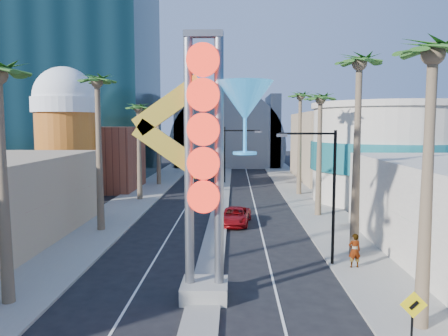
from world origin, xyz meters
TOP-DOWN VIEW (x-y plane):
  - ground at (0.00, 0.00)m, footprint 240.00×240.00m
  - sidewalk_west at (-9.50, 35.00)m, footprint 5.00×100.00m
  - sidewalk_east at (9.50, 35.00)m, footprint 5.00×100.00m
  - median at (0.00, 38.00)m, footprint 1.60×84.00m
  - hotel_tower at (-22.00, 52.00)m, footprint 20.00×20.00m
  - brick_filler_west at (-16.00, 38.00)m, footprint 10.00×10.00m
  - filler_east at (16.00, 48.00)m, footprint 10.00×20.00m
  - beer_mug at (-17.00, 30.00)m, footprint 7.00×7.00m
  - turquoise_building at (18.00, 30.00)m, footprint 16.60×16.60m
  - canopy at (0.00, 72.00)m, footprint 22.00×16.00m
  - neon_sign at (0.82, 2.96)m, footprint 6.53×2.60m
  - ped_sign at (7.40, -3.03)m, footprint 0.92×0.12m
  - streetlight_0 at (0.55, 20.00)m, footprint 3.79×0.25m
  - streetlight_1 at (-0.55, 44.00)m, footprint 3.79×0.25m
  - streetlight_2 at (6.72, 8.00)m, footprint 3.45×0.25m
  - palm_1 at (-9.00, 16.00)m, footprint 2.40×2.40m
  - palm_2 at (-9.00, 30.00)m, footprint 2.40×2.40m
  - palm_3 at (-9.00, 42.00)m, footprint 2.40×2.40m
  - palm_4 at (9.00, 0.00)m, footprint 2.40×2.40m
  - palm_5 at (9.00, 10.00)m, footprint 2.40×2.40m
  - palm_6 at (9.00, 22.00)m, footprint 2.40×2.40m
  - palm_7 at (9.00, 34.00)m, footprint 2.40×2.40m
  - red_pickup at (1.48, 18.62)m, footprint 2.91×5.27m
  - pedestrian_a at (8.30, 7.36)m, footprint 0.77×0.55m
  - pedestrian_b at (11.42, 16.29)m, footprint 0.86×0.70m

SIDE VIEW (x-z plane):
  - ground at x=0.00m, z-range 0.00..0.00m
  - sidewalk_west at x=-9.50m, z-range 0.00..0.15m
  - sidewalk_east at x=9.50m, z-range 0.00..0.15m
  - median at x=0.00m, z-range 0.00..0.15m
  - red_pickup at x=1.48m, z-range 0.00..1.40m
  - pedestrian_b at x=11.42m, z-range 0.15..1.81m
  - pedestrian_a at x=8.30m, z-range 0.15..2.12m
  - ped_sign at x=7.40m, z-range 0.56..3.22m
  - brick_filler_west at x=-16.00m, z-range 0.00..8.00m
  - canopy at x=0.00m, z-range -6.69..15.31m
  - streetlight_2 at x=6.72m, z-range 0.83..8.83m
  - streetlight_0 at x=0.55m, z-range 0.88..8.88m
  - streetlight_1 at x=-0.55m, z-range 0.88..8.88m
  - filler_east at x=16.00m, z-range 0.00..10.00m
  - turquoise_building at x=18.00m, z-range -0.05..10.55m
  - neon_sign at x=0.82m, z-range 1.03..13.58m
  - beer_mug at x=-17.00m, z-range 0.59..15.09m
  - palm_2 at x=-9.00m, z-range 3.88..15.08m
  - palm_3 at x=-9.00m, z-range 3.88..15.08m
  - palm_6 at x=9.00m, z-range 4.08..15.78m
  - palm_4 at x=9.00m, z-range 4.28..16.48m
  - palm_1 at x=-9.00m, z-range 4.47..17.17m
  - palm_7 at x=9.00m, z-range 4.47..17.17m
  - palm_5 at x=9.00m, z-range 4.67..17.87m
  - hotel_tower at x=-22.00m, z-range 0.00..50.00m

